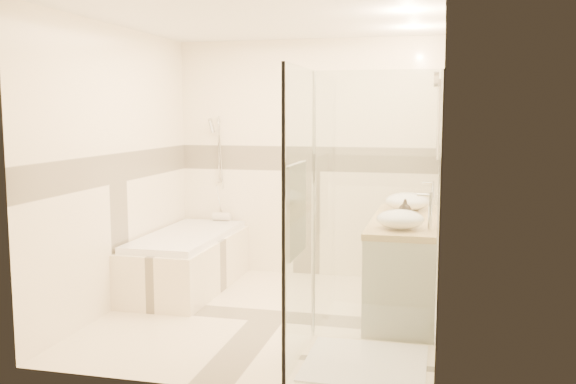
% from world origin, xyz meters
% --- Properties ---
extents(room, '(2.82, 3.02, 2.52)m').
position_xyz_m(room, '(0.06, 0.01, 1.26)').
color(room, '#FAE9C7').
rests_on(room, ground).
extents(bathtub, '(0.75, 1.70, 0.56)m').
position_xyz_m(bathtub, '(-1.02, 0.65, 0.31)').
color(bathtub, '#FFEECB').
rests_on(bathtub, ground).
extents(vanity, '(0.58, 1.62, 0.85)m').
position_xyz_m(vanity, '(1.12, 0.30, 0.43)').
color(vanity, white).
rests_on(vanity, ground).
extents(shower_enclosure, '(0.96, 0.93, 2.04)m').
position_xyz_m(shower_enclosure, '(0.83, -0.97, 0.51)').
color(shower_enclosure, '#FFEECB').
rests_on(shower_enclosure, ground).
extents(vessel_sink_near, '(0.40, 0.40, 0.16)m').
position_xyz_m(vessel_sink_near, '(1.10, 0.77, 0.93)').
color(vessel_sink_near, white).
rests_on(vessel_sink_near, vanity).
extents(vessel_sink_far, '(0.37, 0.37, 0.15)m').
position_xyz_m(vessel_sink_far, '(1.10, -0.20, 0.92)').
color(vessel_sink_far, white).
rests_on(vessel_sink_far, vanity).
extents(faucet_near, '(0.11, 0.03, 0.27)m').
position_xyz_m(faucet_near, '(1.32, 0.77, 1.01)').
color(faucet_near, silver).
rests_on(faucet_near, vanity).
extents(faucet_far, '(0.12, 0.03, 0.29)m').
position_xyz_m(faucet_far, '(1.32, -0.20, 1.02)').
color(faucet_far, silver).
rests_on(faucet_far, vanity).
extents(amenity_bottle_a, '(0.08, 0.09, 0.15)m').
position_xyz_m(amenity_bottle_a, '(1.10, 0.19, 0.92)').
color(amenity_bottle_a, black).
rests_on(amenity_bottle_a, vanity).
extents(amenity_bottle_b, '(0.13, 0.13, 0.15)m').
position_xyz_m(amenity_bottle_b, '(1.10, 0.40, 0.92)').
color(amenity_bottle_b, black).
rests_on(amenity_bottle_b, vanity).
extents(folded_towels, '(0.21, 0.29, 0.08)m').
position_xyz_m(folded_towels, '(1.10, 0.96, 0.89)').
color(folded_towels, white).
rests_on(folded_towels, vanity).
extents(rolled_towel, '(0.20, 0.09, 0.09)m').
position_xyz_m(rolled_towel, '(-0.93, 1.42, 0.60)').
color(rolled_towel, white).
rests_on(rolled_towel, bathtub).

